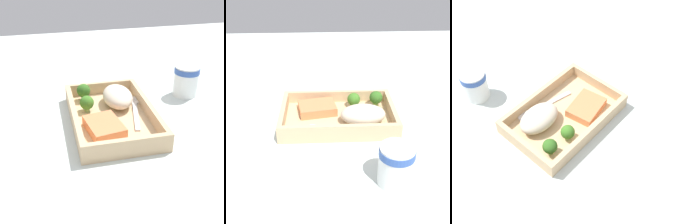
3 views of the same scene
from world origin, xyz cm
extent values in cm
cube|color=silver|center=(0.00, 0.00, -1.00)|extent=(160.00, 160.00, 2.00)
cube|color=#D0AF83|center=(0.00, 0.00, 0.60)|extent=(28.25, 18.51, 1.20)
cube|color=#D0AF83|center=(0.00, -8.65, 2.73)|extent=(28.25, 1.20, 3.05)
cube|color=#D0AF83|center=(0.00, 8.65, 2.73)|extent=(28.25, 1.20, 3.05)
cube|color=#D0AF83|center=(-13.52, 0.00, 2.73)|extent=(1.20, 16.11, 3.05)
cube|color=#D0AF83|center=(13.52, 0.00, 2.73)|extent=(1.20, 16.11, 3.05)
cube|color=#EB8551|center=(-5.19, 2.93, 2.30)|extent=(10.23, 8.41, 2.20)
ellipsoid|color=beige|center=(5.89, -2.77, 3.46)|extent=(10.86, 7.10, 4.53)
cylinder|color=#7EA054|center=(10.21, 4.99, 2.08)|extent=(1.31, 1.31, 1.77)
sphere|color=#346921|center=(10.21, 4.99, 3.91)|extent=(3.44, 3.44, 3.44)
cylinder|color=#80A85B|center=(4.37, 5.11, 1.88)|extent=(1.29, 1.29, 1.35)
sphere|color=#417A26|center=(4.37, 5.11, 3.49)|extent=(3.39, 3.39, 3.39)
cube|color=silver|center=(-0.89, -5.54, 1.42)|extent=(12.32, 3.90, 0.44)
cube|color=silver|center=(6.80, -7.34, 1.42)|extent=(3.81, 2.92, 0.44)
cylinder|color=white|center=(9.65, -22.60, 4.12)|extent=(6.49, 6.49, 8.23)
cylinder|color=#3356A8|center=(9.65, -22.60, 7.09)|extent=(6.69, 6.69, 1.48)
cube|color=white|center=(8.14, 22.78, 0.12)|extent=(11.81, 14.87, 0.24)
camera|label=1|loc=(-60.50, 14.15, 38.00)|focal=50.00mm
camera|label=2|loc=(-3.13, -66.88, 41.71)|focal=50.00mm
camera|label=3|loc=(36.58, 33.03, 62.28)|focal=50.00mm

